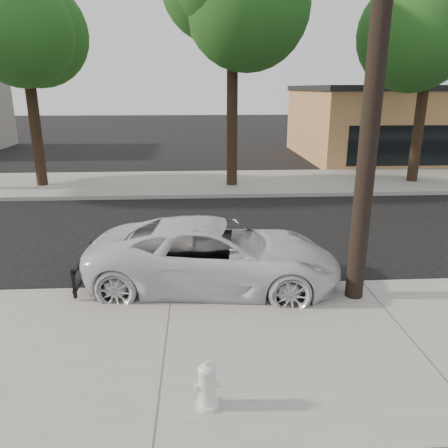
% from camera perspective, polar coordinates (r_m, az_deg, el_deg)
% --- Properties ---
extents(ground, '(120.00, 120.00, 0.00)m').
position_cam_1_polar(ground, '(11.12, -6.18, -4.21)').
color(ground, black).
rests_on(ground, ground).
extents(near_sidewalk, '(90.00, 4.40, 0.15)m').
position_cam_1_polar(near_sidewalk, '(7.26, -7.71, -16.20)').
color(near_sidewalk, gray).
rests_on(near_sidewalk, ground).
extents(far_sidewalk, '(90.00, 5.00, 0.15)m').
position_cam_1_polar(far_sidewalk, '(19.26, -5.11, 5.33)').
color(far_sidewalk, gray).
rests_on(far_sidewalk, ground).
extents(curb_near, '(90.00, 0.12, 0.16)m').
position_cam_1_polar(curb_near, '(9.17, -6.76, -8.59)').
color(curb_near, '#9E9B93').
rests_on(curb_near, ground).
extents(utility_pole, '(1.40, 0.34, 9.00)m').
position_cam_1_polar(utility_pole, '(8.24, 19.43, 20.81)').
color(utility_pole, black).
rests_on(utility_pole, near_sidewalk).
extents(tree_b, '(4.34, 4.20, 8.45)m').
position_cam_1_polar(tree_b, '(19.58, -24.35, 22.05)').
color(tree_b, black).
rests_on(tree_b, far_sidewalk).
extents(tree_c, '(4.96, 4.80, 9.55)m').
position_cam_1_polar(tree_c, '(18.27, 1.95, 26.30)').
color(tree_c, black).
rests_on(tree_c, far_sidewalk).
extents(tree_d, '(4.50, 4.35, 8.75)m').
position_cam_1_polar(tree_d, '(20.79, 26.18, 22.08)').
color(tree_d, black).
rests_on(tree_d, far_sidewalk).
extents(police_cruiser, '(5.43, 2.95, 1.44)m').
position_cam_1_polar(police_cruiser, '(9.18, -1.19, -4.05)').
color(police_cruiser, silver).
rests_on(police_cruiser, ground).
extents(fire_hydrant, '(0.33, 0.30, 0.62)m').
position_cam_1_polar(fire_hydrant, '(5.92, -2.21, -20.39)').
color(fire_hydrant, silver).
rests_on(fire_hydrant, near_sidewalk).
extents(traffic_cone, '(0.40, 0.40, 0.64)m').
position_cam_1_polar(traffic_cone, '(8.54, -1.94, -7.67)').
color(traffic_cone, '#F0480C').
rests_on(traffic_cone, near_sidewalk).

